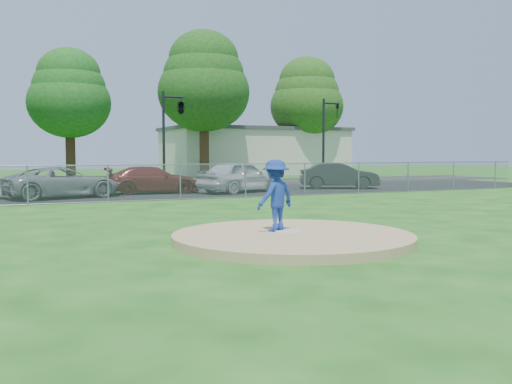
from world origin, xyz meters
TOP-DOWN VIEW (x-y plane):
  - ground at (0.00, 10.00)m, footprint 120.00×120.00m
  - pitchers_mound at (0.00, 0.00)m, footprint 5.40×5.40m
  - pitching_rubber at (0.00, 0.20)m, footprint 0.60×0.15m
  - chain_link_fence at (0.00, 12.00)m, footprint 40.00×0.06m
  - parking_lot at (0.00, 16.50)m, footprint 50.00×8.00m
  - street at (0.00, 24.00)m, footprint 60.00×7.00m
  - commercial_building at (16.00, 38.00)m, footprint 16.40×9.40m
  - tree_center at (-1.00, 34.00)m, footprint 6.16×6.16m
  - tree_right at (9.00, 32.00)m, footprint 7.28×7.28m
  - tree_far_right at (20.00, 35.00)m, footprint 6.72×6.72m
  - traffic_signal_center at (3.97, 22.00)m, footprint 1.42×2.48m
  - traffic_signal_right at (14.24, 22.00)m, footprint 1.28×0.20m
  - pitcher at (-0.20, 0.47)m, footprint 1.21×0.95m
  - parked_car_gray at (-3.44, 15.00)m, footprint 5.31×3.47m
  - parked_car_darkred at (0.86, 16.15)m, footprint 4.69×2.26m
  - parked_car_pearl at (5.03, 15.06)m, footprint 5.03×3.43m
  - parked_car_charcoal at (11.22, 15.68)m, footprint 4.56×3.17m

SIDE VIEW (x-z plane):
  - ground at x=0.00m, z-range 0.00..0.00m
  - street at x=0.00m, z-range 0.00..0.01m
  - parking_lot at x=0.00m, z-range 0.00..0.01m
  - pitchers_mound at x=0.00m, z-range 0.00..0.20m
  - pitching_rubber at x=0.00m, z-range 0.20..0.24m
  - parked_car_darkred at x=0.86m, z-range 0.01..1.33m
  - parked_car_gray at x=-3.44m, z-range 0.01..1.37m
  - parked_car_charcoal at x=11.22m, z-range 0.01..1.43m
  - chain_link_fence at x=0.00m, z-range 0.00..1.50m
  - parked_car_pearl at x=5.03m, z-range 0.01..1.60m
  - pitcher at x=-0.20m, z-range 0.20..1.85m
  - commercial_building at x=16.00m, z-range 0.01..4.31m
  - traffic_signal_right at x=14.24m, z-range 0.56..6.16m
  - traffic_signal_center at x=3.97m, z-range 1.81..7.41m
  - tree_center at x=-1.00m, z-range 1.55..11.39m
  - tree_far_right at x=20.00m, z-range 1.69..12.43m
  - tree_right at x=9.00m, z-range 1.83..13.47m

